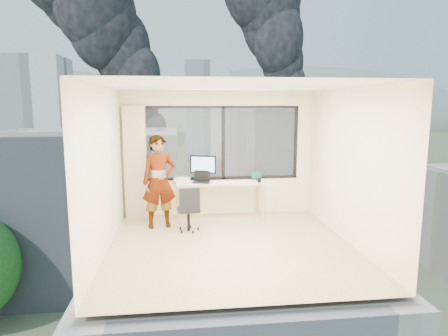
{
  "coord_description": "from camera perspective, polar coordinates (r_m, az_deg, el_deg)",
  "views": [
    {
      "loc": [
        -0.83,
        -6.11,
        2.3
      ],
      "look_at": [
        0.0,
        1.0,
        1.15
      ],
      "focal_mm": 31.14,
      "sensor_mm": 36.0,
      "label": 1
    }
  ],
  "objects": [
    {
      "name": "tree_c",
      "position": [
        52.68,
        19.23,
        -3.79
      ],
      "size": [
        8.4,
        8.4,
        10.0
      ],
      "primitive_type": null,
      "color": "#1D4D19",
      "rests_on": "exterior_ground"
    },
    {
      "name": "far_tower_c",
      "position": [
        153.17,
        10.84,
        7.72
      ],
      "size": [
        15.0,
        15.0,
        26.0
      ],
      "primitive_type": "cube",
      "color": "silver",
      "rests_on": "exterior_ground"
    },
    {
      "name": "far_tower_b",
      "position": [
        126.43,
        -2.7,
        8.52
      ],
      "size": [
        13.0,
        13.0,
        30.0
      ],
      "primitive_type": "cube",
      "color": "silver",
      "rests_on": "exterior_ground"
    },
    {
      "name": "chair",
      "position": [
        7.22,
        -5.25,
        -5.9
      ],
      "size": [
        0.49,
        0.49,
        0.87
      ],
      "primitive_type": null,
      "rotation": [
        0.0,
        0.0,
        0.11
      ],
      "color": "black",
      "rests_on": "floor"
    },
    {
      "name": "tree_b",
      "position": [
        27.28,
        4.38,
        -16.54
      ],
      "size": [
        7.6,
        7.6,
        9.0
      ],
      "primitive_type": null,
      "color": "#1D4D19",
      "rests_on": "exterior_ground"
    },
    {
      "name": "pen_cup",
      "position": [
        8.01,
        5.2,
        -1.72
      ],
      "size": [
        0.1,
        0.1,
        0.1
      ],
      "primitive_type": "cylinder",
      "rotation": [
        0.0,
        0.0,
        -0.36
      ],
      "color": "black",
      "rests_on": "desk"
    },
    {
      "name": "wall_left",
      "position": [
        6.3,
        -17.26,
        -0.42
      ],
      "size": [
        0.01,
        4.0,
        2.6
      ],
      "primitive_type": "cube",
      "color": "#F5E4BD",
      "rests_on": "ground"
    },
    {
      "name": "cellphone",
      "position": [
        7.84,
        -2.23,
        -2.24
      ],
      "size": [
        0.11,
        0.07,
        0.01
      ],
      "primitive_type": "cube",
      "rotation": [
        0.0,
        0.0,
        0.25
      ],
      "color": "black",
      "rests_on": "desk"
    },
    {
      "name": "curtain",
      "position": [
        8.12,
        -12.88,
        0.75
      ],
      "size": [
        0.45,
        0.14,
        2.3
      ],
      "primitive_type": "cube",
      "color": "beige",
      "rests_on": "floor"
    },
    {
      "name": "handbag",
      "position": [
        8.27,
        4.81,
        -1.05
      ],
      "size": [
        0.27,
        0.2,
        0.19
      ],
      "primitive_type": "ellipsoid",
      "rotation": [
        0.0,
        0.0,
        -0.35
      ],
      "color": "#0B443E",
      "rests_on": "desk"
    },
    {
      "name": "person",
      "position": [
        7.44,
        -9.5,
        -1.99
      ],
      "size": [
        0.72,
        0.54,
        1.76
      ],
      "primitive_type": "imported",
      "rotation": [
        0.0,
        0.0,
        0.21
      ],
      "color": "#2D2D33",
      "rests_on": "floor"
    },
    {
      "name": "desk",
      "position": [
        8.05,
        -0.55,
        -4.71
      ],
      "size": [
        1.8,
        0.6,
        0.75
      ],
      "primitive_type": "cube",
      "color": "#D3AE8E",
      "rests_on": "floor"
    },
    {
      "name": "ceiling",
      "position": [
        6.18,
        1.1,
        11.9
      ],
      "size": [
        4.0,
        4.0,
        0.01
      ],
      "primitive_type": "cube",
      "color": "white",
      "rests_on": "ground"
    },
    {
      "name": "smoke_plume_b",
      "position": [
        186.4,
        11.29,
        16.56
      ],
      "size": [
        30.0,
        18.0,
        70.0
      ],
      "primitive_type": null,
      "color": "black",
      "rests_on": "exterior_ground"
    },
    {
      "name": "near_bldg_b",
      "position": [
        46.69,
        9.39,
        -1.25
      ],
      "size": [
        14.0,
        13.0,
        16.0
      ],
      "primitive_type": "cube",
      "color": "silver",
      "rests_on": "exterior_ground"
    },
    {
      "name": "laptop",
      "position": [
        7.93,
        -3.41,
        -1.39
      ],
      "size": [
        0.41,
        0.42,
        0.21
      ],
      "primitive_type": null,
      "rotation": [
        0.0,
        0.0,
        -0.27
      ],
      "color": "black",
      "rests_on": "desk"
    },
    {
      "name": "near_bldg_a",
      "position": [
        38.18,
        -18.9,
        -5.49
      ],
      "size": [
        16.0,
        12.0,
        14.0
      ],
      "primitive_type": "cube",
      "color": "#F3E5CB",
      "rests_on": "exterior_ground"
    },
    {
      "name": "far_tower_a",
      "position": [
        106.76,
        -25.54,
        7.0
      ],
      "size": [
        14.0,
        14.0,
        28.0
      ],
      "primitive_type": "cube",
      "color": "silver",
      "rests_on": "exterior_ground"
    },
    {
      "name": "game_console",
      "position": [
        8.17,
        -6.09,
        -1.61
      ],
      "size": [
        0.36,
        0.33,
        0.07
      ],
      "primitive_type": "cube",
      "rotation": [
        0.0,
        0.0,
        -0.29
      ],
      "color": "white",
      "rests_on": "desk"
    },
    {
      "name": "hill_b",
      "position": [
        341.74,
        10.56,
        6.23
      ],
      "size": [
        300.0,
        220.0,
        96.0
      ],
      "primitive_type": "ellipsoid",
      "color": "slate",
      "rests_on": "exterior_ground"
    },
    {
      "name": "far_tower_d",
      "position": [
        167.03,
        -27.6,
        6.27
      ],
      "size": [
        16.0,
        14.0,
        22.0
      ],
      "primitive_type": "cube",
      "color": "silver",
      "rests_on": "exterior_ground"
    },
    {
      "name": "wall_right",
      "position": [
        6.81,
        17.98,
        0.23
      ],
      "size": [
        0.01,
        4.0,
        2.6
      ],
      "primitive_type": "cube",
      "color": "#F5E4BD",
      "rests_on": "ground"
    },
    {
      "name": "floor",
      "position": [
        6.59,
        1.03,
        -11.32
      ],
      "size": [
        4.0,
        4.0,
        0.01
      ],
      "primitive_type": "cube",
      "color": "beige",
      "rests_on": "ground"
    },
    {
      "name": "window_wall",
      "position": [
        8.2,
        -0.47,
        3.7
      ],
      "size": [
        3.3,
        0.16,
        1.55
      ],
      "primitive_type": null,
      "color": "black",
      "rests_on": "ground"
    },
    {
      "name": "monitor",
      "position": [
        8.04,
        -3.07,
        -0.02
      ],
      "size": [
        0.56,
        0.28,
        0.55
      ],
      "primitive_type": null,
      "rotation": [
        0.0,
        0.0,
        -0.31
      ],
      "color": "black",
      "rests_on": "desk"
    },
    {
      "name": "exterior_ground",
      "position": [
        127.17,
        -6.25,
        1.7
      ],
      "size": [
        400.0,
        400.0,
        0.04
      ],
      "primitive_type": "cube",
      "color": "#515B3D",
      "rests_on": "ground"
    },
    {
      "name": "wall_front",
      "position": [
        4.31,
        4.65,
        -4.31
      ],
      "size": [
        4.0,
        0.01,
        2.6
      ],
      "primitive_type": "cube",
      "color": "#F5E4BD",
      "rests_on": "ground"
    },
    {
      "name": "smoke_plume_a",
      "position": [
        160.63,
        -10.56,
        22.18
      ],
      "size": [
        40.0,
        24.0,
        90.0
      ],
      "primitive_type": null,
      "color": "black",
      "rests_on": "exterior_ground"
    },
    {
      "name": "hill_a",
      "position": [
        347.59,
        -26.85,
        5.45
      ],
      "size": [
        288.0,
        216.0,
        90.0
      ],
      "primitive_type": "ellipsoid",
      "color": "slate",
      "rests_on": "exterior_ground"
    }
  ]
}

